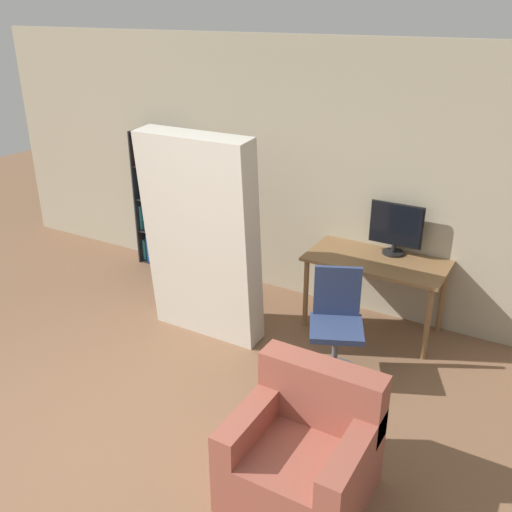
# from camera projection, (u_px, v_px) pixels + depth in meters

# --- Properties ---
(ground_plane) EXTENTS (16.00, 16.00, 0.00)m
(ground_plane) POSITION_uv_depth(u_px,v_px,m) (82.00, 473.00, 3.93)
(ground_plane) COLOR brown
(wall_back) EXTENTS (8.00, 0.06, 2.70)m
(wall_back) POSITION_uv_depth(u_px,v_px,m) (294.00, 173.00, 5.91)
(wall_back) COLOR tan
(wall_back) RESTS_ON ground
(desk) EXTENTS (1.31, 0.67, 0.75)m
(desk) POSITION_uv_depth(u_px,v_px,m) (376.00, 268.00, 5.42)
(desk) COLOR brown
(desk) RESTS_ON ground
(monitor) EXTENTS (0.51, 0.21, 0.51)m
(monitor) POSITION_uv_depth(u_px,v_px,m) (396.00, 227.00, 5.40)
(monitor) COLOR black
(monitor) RESTS_ON desk
(office_chair) EXTENTS (0.58, 0.58, 0.96)m
(office_chair) POSITION_uv_depth(u_px,v_px,m) (336.00, 334.00, 4.83)
(office_chair) COLOR #4C4C51
(office_chair) RESTS_ON ground
(bookshelf) EXTENTS (0.65, 0.27, 1.63)m
(bookshelf) POSITION_uv_depth(u_px,v_px,m) (159.00, 197.00, 6.79)
(bookshelf) COLOR black
(bookshelf) RESTS_ON ground
(mattress_near) EXTENTS (1.11, 0.41, 1.98)m
(mattress_near) POSITION_uv_depth(u_px,v_px,m) (202.00, 239.00, 5.20)
(mattress_near) COLOR beige
(mattress_near) RESTS_ON ground
(armchair) EXTENTS (0.85, 0.80, 0.85)m
(armchair) POSITION_uv_depth(u_px,v_px,m) (304.00, 452.00, 3.67)
(armchair) COLOR #934C3D
(armchair) RESTS_ON ground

